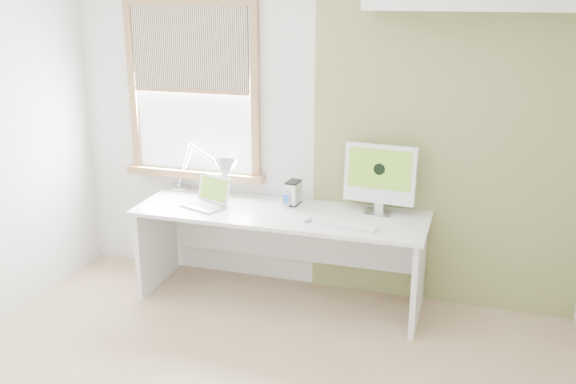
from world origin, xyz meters
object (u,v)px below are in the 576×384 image
at_px(laptop, 208,199).
at_px(imac, 380,175).
at_px(desk, 283,233).
at_px(desk_lamp, 216,171).
at_px(external_drive, 293,193).

xyz_separation_m(laptop, imac, (1.28, 0.21, 0.24)).
height_order(desk, desk_lamp, desk_lamp).
distance_m(laptop, imac, 1.32).
bearing_deg(desk_lamp, laptop, -83.76).
bearing_deg(desk, laptop, -171.38).
xyz_separation_m(desk_lamp, laptop, (0.02, -0.22, -0.16)).
bearing_deg(external_drive, imac, -0.55).
distance_m(desk, imac, 0.87).
relative_size(desk_lamp, external_drive, 3.69).
relative_size(laptop, external_drive, 2.07).
height_order(desk, imac, imac).
relative_size(desk, imac, 4.11).
distance_m(external_drive, imac, 0.69).
height_order(desk_lamp, laptop, desk_lamp).
distance_m(desk, laptop, 0.63).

